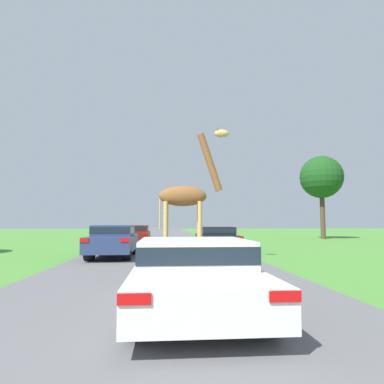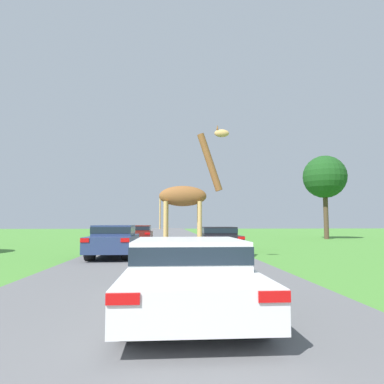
{
  "view_description": "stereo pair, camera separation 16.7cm",
  "coord_description": "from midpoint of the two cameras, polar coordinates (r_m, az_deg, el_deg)",
  "views": [
    {
      "loc": [
        -0.03,
        0.06,
        1.47
      ],
      "look_at": [
        1.03,
        12.77,
        2.6
      ],
      "focal_mm": 32.0,
      "sensor_mm": 36.0,
      "label": 1
    },
    {
      "loc": [
        0.14,
        0.05,
        1.47
      ],
      "look_at": [
        1.03,
        12.77,
        2.6
      ],
      "focal_mm": 32.0,
      "sensor_mm": 36.0,
      "label": 2
    }
  ],
  "objects": [
    {
      "name": "road",
      "position": [
        29.98,
        -4.88,
        -7.86
      ],
      "size": [
        7.33,
        120.0,
        0.0
      ],
      "color": "#5B5B5E",
      "rests_on": "ground"
    },
    {
      "name": "giraffe_near_road",
      "position": [
        12.77,
        -1.16,
        -0.77
      ],
      "size": [
        2.66,
        0.81,
        5.16
      ],
      "rotation": [
        0.0,
        0.0,
        -1.62
      ],
      "color": "tan",
      "rests_on": "ground"
    },
    {
      "name": "car_lead_maroon",
      "position": [
        5.93,
        -0.62,
        -13.11
      ],
      "size": [
        1.96,
        4.37,
        1.18
      ],
      "color": "silver",
      "rests_on": "ground"
    },
    {
      "name": "car_queue_right",
      "position": [
        24.18,
        -9.58,
        -6.85
      ],
      "size": [
        1.9,
        4.0,
        1.26
      ],
      "color": "#561914",
      "rests_on": "ground"
    },
    {
      "name": "car_queue_left",
      "position": [
        18.66,
        3.9,
        -7.54
      ],
      "size": [
        1.91,
        4.48,
        1.23
      ],
      "color": "black",
      "rests_on": "ground"
    },
    {
      "name": "car_far_ahead",
      "position": [
        15.02,
        -13.32,
        -7.76
      ],
      "size": [
        1.77,
        4.26,
        1.35
      ],
      "color": "navy",
      "rests_on": "ground"
    },
    {
      "name": "tree_right_cluster",
      "position": [
        32.9,
        20.62,
        2.27
      ],
      "size": [
        3.8,
        3.8,
        7.44
      ],
      "color": "#4C3828",
      "rests_on": "ground"
    }
  ]
}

